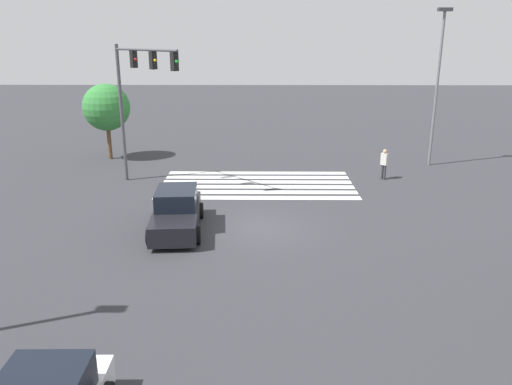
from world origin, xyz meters
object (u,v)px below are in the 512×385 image
object	(u,v)px
street_light_pole_a	(438,76)
car_1	(177,212)
pedestrian	(384,163)
tree_corner_b	(106,107)
traffic_signal_mast	(137,85)

from	to	relation	value
street_light_pole_a	car_1	bearing A→B (deg)	38.52
pedestrian	tree_corner_b	distance (m)	17.62
pedestrian	traffic_signal_mast	bearing A→B (deg)	-40.47
street_light_pole_a	tree_corner_b	bearing A→B (deg)	-4.16
car_1	street_light_pole_a	bearing A→B (deg)	124.23
car_1	street_light_pole_a	distance (m)	18.50
traffic_signal_mast	pedestrian	size ratio (longest dim) A/B	4.27
pedestrian	street_light_pole_a	world-z (taller)	street_light_pole_a
tree_corner_b	traffic_signal_mast	bearing A→B (deg)	119.68
traffic_signal_mast	pedestrian	xyz separation A→B (m)	(-13.18, -1.50, -4.38)
street_light_pole_a	tree_corner_b	world-z (taller)	street_light_pole_a
car_1	street_light_pole_a	xyz separation A→B (m)	(-14.01, -11.15, 4.69)
pedestrian	tree_corner_b	xyz separation A→B (m)	(16.78, -4.82, 2.40)
traffic_signal_mast	car_1	size ratio (longest dim) A/B	1.54
traffic_signal_mast	car_1	xyz separation A→B (m)	(-2.82, 6.31, -4.57)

